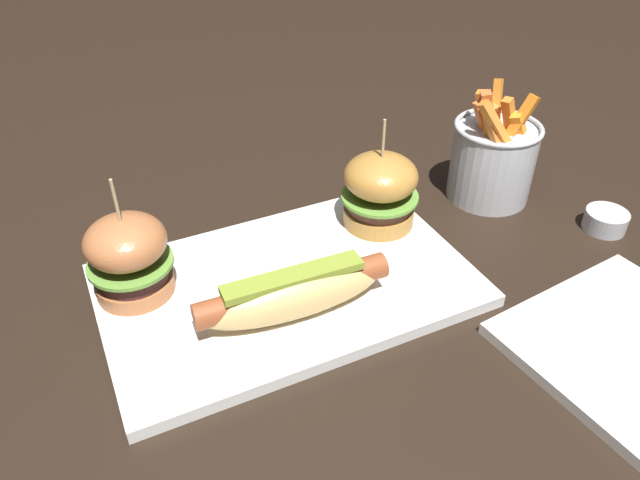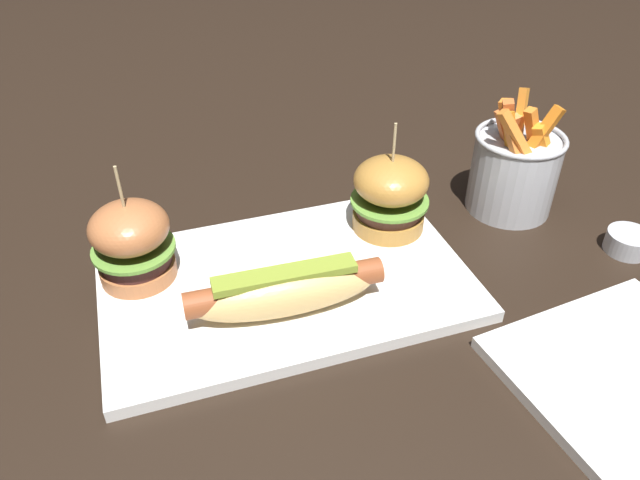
% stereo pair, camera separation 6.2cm
% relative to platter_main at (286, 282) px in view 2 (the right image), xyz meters
% --- Properties ---
extents(ground_plane, '(3.00, 3.00, 0.00)m').
position_rel_platter_main_xyz_m(ground_plane, '(0.00, 0.00, -0.01)').
color(ground_plane, black).
extents(platter_main, '(0.38, 0.24, 0.01)m').
position_rel_platter_main_xyz_m(platter_main, '(0.00, 0.00, 0.00)').
color(platter_main, white).
rests_on(platter_main, ground).
extents(hot_dog, '(0.19, 0.06, 0.05)m').
position_rel_platter_main_xyz_m(hot_dog, '(-0.01, -0.05, 0.03)').
color(hot_dog, '#DEB46B').
rests_on(hot_dog, platter_main).
extents(slider_left, '(0.08, 0.08, 0.13)m').
position_rel_platter_main_xyz_m(slider_left, '(-0.15, 0.05, 0.05)').
color(slider_left, '#B2693C').
rests_on(slider_left, platter_main).
extents(slider_right, '(0.09, 0.09, 0.13)m').
position_rel_platter_main_xyz_m(slider_right, '(0.14, 0.05, 0.05)').
color(slider_right, '#B27B35').
rests_on(slider_right, platter_main).
extents(fries_bucket, '(0.11, 0.11, 0.15)m').
position_rel_platter_main_xyz_m(fries_bucket, '(0.31, 0.06, 0.05)').
color(fries_bucket, '#B7BABF').
rests_on(fries_bucket, ground).
extents(sauce_ramekin, '(0.05, 0.05, 0.02)m').
position_rel_platter_main_xyz_m(sauce_ramekin, '(0.39, -0.06, 0.01)').
color(sauce_ramekin, '#B7BABF').
rests_on(sauce_ramekin, ground).
extents(side_plate, '(0.23, 0.23, 0.01)m').
position_rel_platter_main_xyz_m(side_plate, '(0.26, -0.23, -0.00)').
color(side_plate, white).
rests_on(side_plate, ground).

